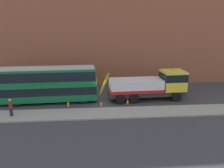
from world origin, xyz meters
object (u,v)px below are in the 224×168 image
Objects in this scene: traffic_cone_near_bus at (68,104)px; traffic_cone_midway at (101,104)px; recovery_tow_truck at (150,85)px; traffic_cone_near_truck at (128,102)px; pedestrian_onlooker at (11,108)px; double_decker_bus at (48,83)px.

traffic_cone_midway is at bearing -4.75° from traffic_cone_near_bus.
recovery_tow_truck is 14.16× the size of traffic_cone_near_truck.
traffic_cone_near_truck is at bearing -12.98° from pedestrian_onlooker.
traffic_cone_midway is (3.56, -0.30, 0.00)m from traffic_cone_near_bus.
pedestrian_onlooker reaches higher than traffic_cone_near_bus.
pedestrian_onlooker is 2.38× the size of traffic_cone_midway.
traffic_cone_midway is at bearing -22.32° from double_decker_bus.
traffic_cone_near_bus and traffic_cone_midway have the same top height.
pedestrian_onlooker is 2.38× the size of traffic_cone_near_bus.
recovery_tow_truck is 15.24m from pedestrian_onlooker.
traffic_cone_near_bus is (-9.49, -1.86, -1.42)m from recovery_tow_truck.
traffic_cone_near_bus is 1.00× the size of traffic_cone_near_truck.
double_decker_bus is at bearing 169.19° from traffic_cone_near_truck.
traffic_cone_near_bus is 1.00× the size of traffic_cone_midway.
double_decker_bus reaches higher than pedestrian_onlooker.
traffic_cone_near_bus is 3.57m from traffic_cone_midway.
recovery_tow_truck is 5.96× the size of pedestrian_onlooker.
pedestrian_onlooker is 5.67m from traffic_cone_near_bus.
double_decker_bus is 15.46× the size of traffic_cone_near_truck.
recovery_tow_truck reaches higher than traffic_cone_near_bus.
traffic_cone_near_bus and traffic_cone_near_truck have the same top height.
recovery_tow_truck reaches higher than traffic_cone_near_truck.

